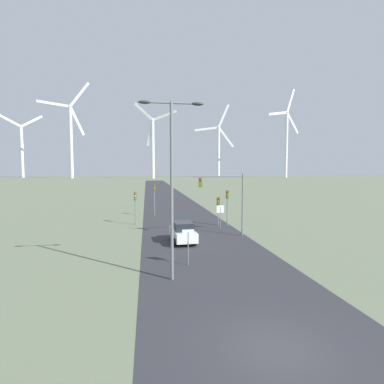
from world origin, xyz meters
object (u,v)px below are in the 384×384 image
(traffic_light_mast_overhead, at_px, (225,192))
(wind_turbine_right, at_px, (219,146))
(traffic_light_post_near_right, at_px, (227,200))
(wind_turbine_left, at_px, (71,134))
(traffic_light_post_near_left, at_px, (135,201))
(stop_sign_near, at_px, (188,240))
(wind_turbine_far_right, at_px, (287,138))
(streetlamp, at_px, (172,169))
(wind_turbine_center, at_px, (153,142))
(wind_turbine_far_left, at_px, (22,146))
(traffic_light_post_mid_right, at_px, (218,205))
(traffic_light_post_mid_left, at_px, (154,193))
(car_approaching, at_px, (183,232))
(stop_sign_far, at_px, (220,213))

(traffic_light_mast_overhead, height_order, wind_turbine_right, wind_turbine_right)
(traffic_light_post_near_right, relative_size, wind_turbine_left, 0.06)
(traffic_light_post_near_left, bearing_deg, wind_turbine_right, 73.89)
(stop_sign_near, bearing_deg, wind_turbine_far_right, 62.45)
(stop_sign_near, xyz_separation_m, wind_turbine_left, (-57.17, 213.69, 30.57))
(traffic_light_post_near_left, bearing_deg, streetlamp, -81.38)
(traffic_light_mast_overhead, height_order, wind_turbine_center, wind_turbine_center)
(stop_sign_near, bearing_deg, traffic_light_mast_overhead, 59.83)
(stop_sign_near, distance_m, wind_turbine_right, 246.03)
(stop_sign_near, relative_size, wind_turbine_far_left, 0.05)
(traffic_light_post_near_left, height_order, traffic_light_post_near_right, traffic_light_post_near_right)
(traffic_light_mast_overhead, bearing_deg, traffic_light_post_mid_right, 83.05)
(streetlamp, xyz_separation_m, traffic_light_post_near_left, (-2.73, 18.03, -3.61))
(traffic_light_post_mid_left, relative_size, car_approaching, 1.05)
(stop_sign_far, bearing_deg, wind_turbine_right, 76.33)
(stop_sign_near, xyz_separation_m, wind_turbine_right, (60.00, 237.25, 25.38))
(wind_turbine_far_left, height_order, wind_turbine_far_right, wind_turbine_far_right)
(traffic_light_post_mid_left, relative_size, wind_turbine_right, 0.07)
(car_approaching, xyz_separation_m, wind_turbine_right, (59.56, 230.90, 26.17))
(traffic_light_post_near_right, height_order, traffic_light_mast_overhead, traffic_light_mast_overhead)
(wind_turbine_far_left, bearing_deg, stop_sign_near, -67.15)
(traffic_light_post_mid_left, distance_m, car_approaching, 15.32)
(stop_sign_far, xyz_separation_m, traffic_light_post_near_left, (-9.10, 4.07, 0.99))
(wind_turbine_center, relative_size, wind_turbine_far_right, 0.78)
(streetlamp, relative_size, traffic_light_post_mid_right, 3.16)
(traffic_light_post_near_right, height_order, wind_turbine_left, wind_turbine_left)
(streetlamp, distance_m, wind_turbine_left, 224.72)
(streetlamp, xyz_separation_m, stop_sign_far, (6.36, 13.96, -4.60))
(traffic_light_post_mid_right, bearing_deg, wind_turbine_center, 90.94)
(stop_sign_far, distance_m, traffic_light_post_mid_right, 2.33)
(traffic_light_post_mid_right, xyz_separation_m, wind_turbine_far_left, (-107.34, 228.20, 23.19))
(wind_turbine_left, xyz_separation_m, wind_turbine_center, (59.45, -10.97, -5.97))
(wind_turbine_far_right, bearing_deg, traffic_light_post_mid_left, -120.54)
(car_approaching, relative_size, wind_turbine_far_left, 0.08)
(traffic_light_mast_overhead, relative_size, wind_turbine_center, 0.11)
(stop_sign_far, height_order, wind_turbine_left, wind_turbine_left)
(stop_sign_far, height_order, traffic_light_mast_overhead, traffic_light_mast_overhead)
(traffic_light_post_near_right, height_order, car_approaching, traffic_light_post_near_right)
(car_approaching, xyz_separation_m, wind_turbine_far_right, (108.29, 202.08, 30.71))
(wind_turbine_center, bearing_deg, wind_turbine_left, 169.55)
(traffic_light_post_near_left, xyz_separation_m, wind_turbine_center, (6.29, 187.12, 23.50))
(stop_sign_far, distance_m, traffic_light_post_near_left, 10.02)
(car_approaching, distance_m, wind_turbine_center, 198.01)
(traffic_light_post_near_left, height_order, car_approaching, traffic_light_post_near_left)
(traffic_light_post_mid_right, bearing_deg, traffic_light_post_mid_left, 132.86)
(traffic_light_post_mid_right, bearing_deg, wind_turbine_far_right, 62.04)
(streetlamp, height_order, wind_turbine_right, wind_turbine_right)
(stop_sign_far, xyz_separation_m, traffic_light_mast_overhead, (-0.39, -3.45, 2.50))
(wind_turbine_far_left, relative_size, wind_turbine_left, 0.72)
(traffic_light_post_near_right, distance_m, wind_turbine_far_left, 254.16)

